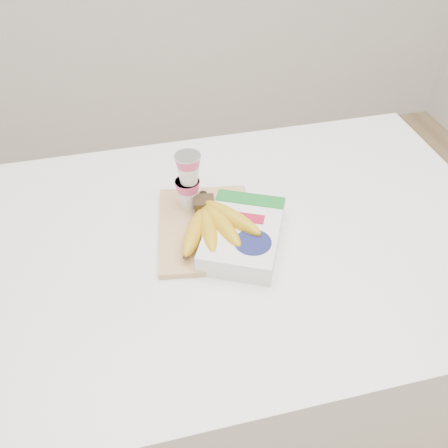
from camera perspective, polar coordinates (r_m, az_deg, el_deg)
name	(u,v)px	position (r m, az deg, el deg)	size (l,w,h in m)	color
room	(232,105)	(0.97, 0.96, 13.48)	(4.00, 4.00, 4.00)	tan
table	(229,358)	(1.56, 0.60, -15.07)	(1.34, 0.89, 1.00)	white
cutting_board	(206,228)	(1.19, -2.08, -0.47)	(0.22, 0.30, 0.02)	tan
bananas	(213,224)	(1.15, -1.21, -0.05)	(0.21, 0.21, 0.07)	#382816
yogurt_stack	(188,179)	(1.20, -4.14, 5.13)	(0.07, 0.07, 0.15)	white
cereal_box	(243,234)	(1.15, 2.18, -1.20)	(0.25, 0.29, 0.05)	white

